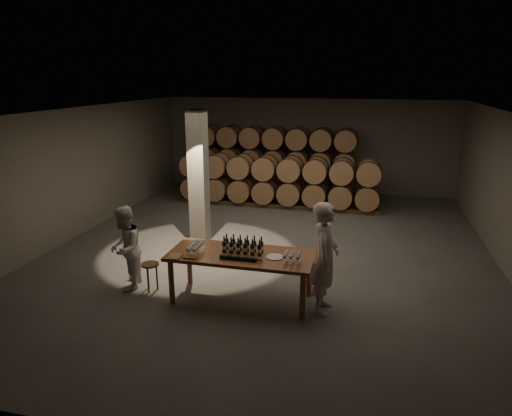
% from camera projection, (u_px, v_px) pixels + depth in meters
% --- Properties ---
extents(room, '(12.00, 12.00, 12.00)m').
position_uv_depth(room, '(199.00, 178.00, 10.87)').
color(room, '#504D4B').
rests_on(room, ground).
extents(tasting_table, '(2.60, 1.10, 0.90)m').
position_uv_depth(tasting_table, '(241.00, 259.00, 8.17)').
color(tasting_table, brown).
rests_on(tasting_table, ground).
extents(barrel_stack_back, '(5.48, 0.95, 2.31)m').
position_uv_depth(barrel_stack_back, '(275.00, 160.00, 15.45)').
color(barrel_stack_back, brown).
rests_on(barrel_stack_back, ground).
extents(barrel_stack_front, '(6.26, 0.95, 1.57)m').
position_uv_depth(barrel_stack_front, '(278.00, 180.00, 14.16)').
color(barrel_stack_front, brown).
rests_on(barrel_stack_front, ground).
extents(bottle_cluster, '(0.73, 0.23, 0.31)m').
position_uv_depth(bottle_cluster, '(243.00, 247.00, 8.16)').
color(bottle_cluster, black).
rests_on(bottle_cluster, tasting_table).
extents(lying_bottles, '(0.75, 0.08, 0.08)m').
position_uv_depth(lying_bottles, '(239.00, 258.00, 7.84)').
color(lying_bottles, black).
rests_on(lying_bottles, tasting_table).
extents(glass_cluster_left, '(0.19, 0.52, 0.17)m').
position_uv_depth(glass_cluster_left, '(196.00, 246.00, 8.17)').
color(glass_cluster_left, silver).
rests_on(glass_cluster_left, tasting_table).
extents(glass_cluster_right, '(0.30, 0.30, 0.16)m').
position_uv_depth(glass_cluster_right, '(292.00, 255.00, 7.78)').
color(glass_cluster_right, silver).
rests_on(glass_cluster_right, tasting_table).
extents(plate, '(0.31, 0.31, 0.02)m').
position_uv_depth(plate, '(275.00, 257.00, 7.97)').
color(plate, silver).
rests_on(plate, tasting_table).
extents(notebook_near, '(0.25, 0.21, 0.03)m').
position_uv_depth(notebook_near, '(191.00, 256.00, 7.97)').
color(notebook_near, olive).
rests_on(notebook_near, tasting_table).
extents(notebook_corner, '(0.25, 0.30, 0.02)m').
position_uv_depth(notebook_corner, '(175.00, 256.00, 7.98)').
color(notebook_corner, olive).
rests_on(notebook_corner, tasting_table).
extents(pen, '(0.13, 0.02, 0.01)m').
position_uv_depth(pen, '(194.00, 259.00, 7.90)').
color(pen, black).
rests_on(pen, tasting_table).
extents(stool, '(0.33, 0.33, 0.55)m').
position_uv_depth(stool, '(150.00, 268.00, 8.62)').
color(stool, brown).
rests_on(stool, ground).
extents(person_man, '(0.49, 0.73, 1.97)m').
position_uv_depth(person_man, '(325.00, 258.00, 7.73)').
color(person_man, beige).
rests_on(person_man, ground).
extents(person_woman, '(0.80, 0.93, 1.64)m').
position_uv_depth(person_woman, '(125.00, 248.00, 8.61)').
color(person_woman, silver).
rests_on(person_woman, ground).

